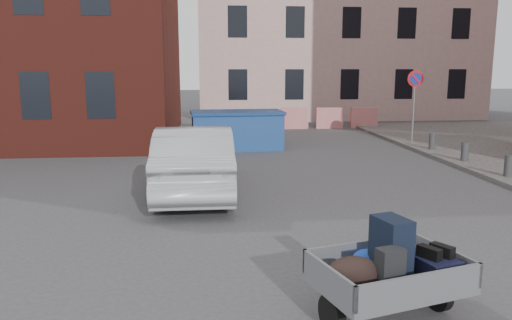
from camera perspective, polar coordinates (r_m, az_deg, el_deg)
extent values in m
plane|color=#38383A|center=(8.98, 5.18, -8.03)|extent=(120.00, 120.00, 0.00)
cylinder|color=gray|center=(19.48, 17.57, 5.77)|extent=(0.07, 0.07, 2.60)
cylinder|color=red|center=(19.41, 17.76, 8.85)|extent=(0.60, 0.03, 0.60)
cylinder|color=navy|center=(19.39, 17.79, 8.85)|extent=(0.44, 0.03, 0.44)
cylinder|color=#3A3A3D|center=(14.23, 26.92, -0.60)|extent=(0.22, 0.22, 0.55)
cylinder|color=#3A3A3D|center=(16.10, 22.77, 0.88)|extent=(0.22, 0.22, 0.55)
cylinder|color=#3A3A3D|center=(18.04, 19.49, 2.04)|extent=(0.22, 0.22, 0.55)
cube|color=red|center=(23.84, 4.42, 4.76)|extent=(1.30, 0.18, 1.00)
cube|color=red|center=(24.19, 8.40, 4.77)|extent=(1.30, 0.18, 1.00)
cube|color=red|center=(24.66, 12.25, 4.75)|extent=(1.30, 0.18, 1.00)
cylinder|color=black|center=(5.70, 8.66, -17.04)|extent=(0.22, 0.45, 0.44)
cylinder|color=black|center=(6.49, 20.06, -14.04)|extent=(0.22, 0.45, 0.44)
cube|color=slate|center=(5.96, 14.88, -13.43)|extent=(1.84, 1.50, 0.08)
cube|color=slate|center=(5.49, 8.22, -13.27)|extent=(0.34, 1.07, 0.28)
cube|color=slate|center=(6.37, 20.71, -10.46)|extent=(0.34, 1.07, 0.28)
cube|color=slate|center=(6.29, 12.05, -10.24)|extent=(1.55, 0.48, 0.28)
cube|color=slate|center=(5.51, 18.32, -13.61)|extent=(1.55, 0.48, 0.28)
cube|color=slate|center=(6.67, 10.18, -11.18)|extent=(0.27, 0.69, 0.06)
cube|color=black|center=(5.88, 15.16, -9.69)|extent=(0.41, 0.52, 0.70)
cube|color=black|center=(6.13, 19.36, -11.36)|extent=(0.55, 0.69, 0.25)
ellipsoid|color=black|center=(5.57, 11.06, -12.55)|extent=(0.68, 0.51, 0.36)
cube|color=black|center=(5.57, 15.05, -12.06)|extent=(0.32, 0.25, 0.48)
ellipsoid|color=#1539A4|center=(6.14, 12.59, -11.02)|extent=(0.43, 0.39, 0.24)
cube|color=black|center=(5.97, 19.20, -9.96)|extent=(0.23, 0.29, 0.13)
cube|color=black|center=(6.09, 20.50, -9.66)|extent=(0.23, 0.29, 0.13)
cube|color=navy|center=(17.83, -2.20, 3.29)|extent=(3.22, 1.75, 1.25)
cube|color=navy|center=(17.75, -2.21, 5.46)|extent=(3.33, 1.86, 0.10)
imported|color=#9C9FA3|center=(11.43, -7.06, -0.01)|extent=(1.70, 4.76, 1.56)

